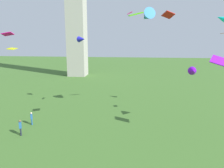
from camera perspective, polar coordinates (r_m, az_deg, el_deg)
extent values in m
cylinder|color=#1E2333|center=(26.80, -22.97, -11.29)|extent=(0.16, 0.16, 0.85)
cylinder|color=#1E2333|center=(26.44, -22.97, -11.61)|extent=(0.16, 0.16, 0.85)
cube|color=#235693|center=(26.34, -23.11, -9.93)|extent=(0.46, 0.53, 0.67)
sphere|color=brown|center=(26.18, -23.19, -8.99)|extent=(0.25, 0.25, 0.25)
cylinder|color=#235693|center=(29.33, -20.45, -9.16)|extent=(0.14, 0.14, 0.76)
cylinder|color=#235693|center=(29.00, -20.41, -9.40)|extent=(0.14, 0.14, 0.76)
cube|color=#235693|center=(28.93, -20.53, -8.01)|extent=(0.41, 0.48, 0.60)
sphere|color=beige|center=(28.80, -20.59, -7.24)|extent=(0.22, 0.22, 0.22)
cube|color=#B82B68|center=(27.36, 4.78, 18.24)|extent=(0.62, 0.97, 0.50)
cube|color=#51C213|center=(21.55, 6.31, 17.90)|extent=(1.49, 1.15, 0.51)
cone|color=#186BB9|center=(29.56, 9.16, 17.32)|extent=(2.24, 2.82, 2.04)
cone|color=#12D3CB|center=(32.19, 26.91, 15.24)|extent=(1.47, 1.15, 1.11)
cube|color=#9519DB|center=(23.26, 26.63, 5.48)|extent=(1.99, 1.53, 1.10)
cone|color=#6707C4|center=(26.20, 20.60, 3.22)|extent=(1.12, 1.54, 1.09)
cone|color=#2221C0|center=(32.55, -7.98, 11.65)|extent=(1.53, 1.42, 0.91)
cube|color=#C5CC0F|center=(30.13, -24.90, 8.47)|extent=(0.95, 1.32, 0.26)
cube|color=red|center=(30.71, 14.65, 17.27)|extent=(1.87, 1.58, 0.99)
cube|color=#DB087E|center=(33.50, -25.85, 11.80)|extent=(1.42, 1.00, 0.62)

